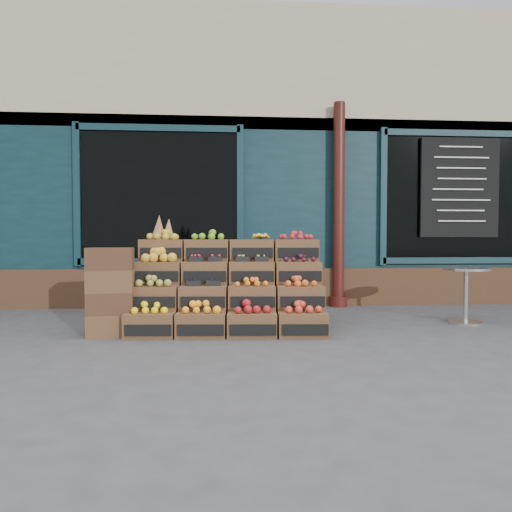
{
  "coord_description": "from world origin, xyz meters",
  "views": [
    {
      "loc": [
        -0.56,
        -4.6,
        1.04
      ],
      "look_at": [
        -0.2,
        0.7,
        0.85
      ],
      "focal_mm": 30.0,
      "sensor_mm": 36.0,
      "label": 1
    }
  ],
  "objects": [
    {
      "name": "spare_crates",
      "position": [
        -1.83,
        0.16,
        0.48
      ],
      "size": [
        0.52,
        0.39,
        0.96
      ],
      "rotation": [
        0.0,
        0.0,
        0.13
      ],
      "color": "brown",
      "rests_on": "ground"
    },
    {
      "name": "crate_display",
      "position": [
        -0.55,
        0.48,
        0.42
      ],
      "size": [
        2.23,
        1.17,
        1.36
      ],
      "rotation": [
        0.0,
        0.0,
        -0.06
      ],
      "color": "brown",
      "rests_on": "ground"
    },
    {
      "name": "ground",
      "position": [
        0.0,
        0.0,
        0.0
      ],
      "size": [
        60.0,
        60.0,
        0.0
      ],
      "primitive_type": "plane",
      "color": "#3D3D3F",
      "rests_on": "ground"
    },
    {
      "name": "shop_facade",
      "position": [
        0.0,
        5.11,
        2.4
      ],
      "size": [
        12.0,
        6.24,
        4.8
      ],
      "color": "#0D272D",
      "rests_on": "ground"
    },
    {
      "name": "shopkeeper",
      "position": [
        -1.76,
        2.62,
        1.0
      ],
      "size": [
        0.81,
        0.6,
        2.01
      ],
      "primitive_type": "imported",
      "rotation": [
        0.0,
        0.0,
        3.32
      ],
      "color": "#134423",
      "rests_on": "ground"
    },
    {
      "name": "bistro_table",
      "position": [
        2.43,
        0.56,
        0.44
      ],
      "size": [
        0.56,
        0.56,
        0.7
      ],
      "rotation": [
        0.0,
        0.0,
        -0.1
      ],
      "color": "silver",
      "rests_on": "ground"
    }
  ]
}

